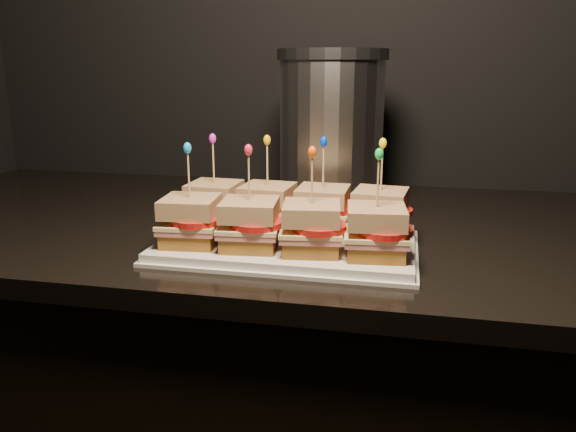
# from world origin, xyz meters

# --- Properties ---
(granite_slab) EXTENTS (2.44, 0.75, 0.03)m
(granite_slab) POSITION_xyz_m (-0.79, 1.64, 0.85)
(granite_slab) COLOR black
(granite_slab) RESTS_ON cabinet
(platter) EXTENTS (0.39, 0.24, 0.02)m
(platter) POSITION_xyz_m (-1.11, 1.47, 0.87)
(platter) COLOR white
(platter) RESTS_ON granite_slab
(platter_rim) EXTENTS (0.40, 0.26, 0.01)m
(platter_rim) POSITION_xyz_m (-1.11, 1.47, 0.87)
(platter_rim) COLOR white
(platter_rim) RESTS_ON granite_slab
(sandwich_0_bread_bot) EXTENTS (0.08, 0.08, 0.02)m
(sandwich_0_bread_bot) POSITION_xyz_m (-1.25, 1.52, 0.89)
(sandwich_0_bread_bot) COLOR #563916
(sandwich_0_bread_bot) RESTS_ON platter
(sandwich_0_ham) EXTENTS (0.09, 0.09, 0.01)m
(sandwich_0_ham) POSITION_xyz_m (-1.25, 1.52, 0.91)
(sandwich_0_ham) COLOR #B05E5C
(sandwich_0_ham) RESTS_ON sandwich_0_bread_bot
(sandwich_0_cheese) EXTENTS (0.09, 0.09, 0.01)m
(sandwich_0_cheese) POSITION_xyz_m (-1.25, 1.52, 0.91)
(sandwich_0_cheese) COLOR #EDD68E
(sandwich_0_cheese) RESTS_ON sandwich_0_ham
(sandwich_0_tomato) EXTENTS (0.08, 0.08, 0.01)m
(sandwich_0_tomato) POSITION_xyz_m (-1.24, 1.52, 0.92)
(sandwich_0_tomato) COLOR red
(sandwich_0_tomato) RESTS_ON sandwich_0_cheese
(sandwich_0_bread_top) EXTENTS (0.08, 0.08, 0.03)m
(sandwich_0_bread_top) POSITION_xyz_m (-1.25, 1.52, 0.94)
(sandwich_0_bread_top) COLOR #672C0D
(sandwich_0_bread_top) RESTS_ON sandwich_0_tomato
(sandwich_0_pick) EXTENTS (0.00, 0.00, 0.09)m
(sandwich_0_pick) POSITION_xyz_m (-1.25, 1.52, 0.98)
(sandwich_0_pick) COLOR tan
(sandwich_0_pick) RESTS_ON sandwich_0_bread_top
(sandwich_0_frill) EXTENTS (0.01, 0.01, 0.02)m
(sandwich_0_frill) POSITION_xyz_m (-1.25, 1.52, 1.03)
(sandwich_0_frill) COLOR #D41EC0
(sandwich_0_frill) RESTS_ON sandwich_0_pick
(sandwich_1_bread_bot) EXTENTS (0.09, 0.09, 0.02)m
(sandwich_1_bread_bot) POSITION_xyz_m (-1.16, 1.52, 0.89)
(sandwich_1_bread_bot) COLOR #563916
(sandwich_1_bread_bot) RESTS_ON platter
(sandwich_1_ham) EXTENTS (0.09, 0.09, 0.01)m
(sandwich_1_ham) POSITION_xyz_m (-1.16, 1.52, 0.91)
(sandwich_1_ham) COLOR #B05E5C
(sandwich_1_ham) RESTS_ON sandwich_1_bread_bot
(sandwich_1_cheese) EXTENTS (0.10, 0.09, 0.01)m
(sandwich_1_cheese) POSITION_xyz_m (-1.16, 1.52, 0.91)
(sandwich_1_cheese) COLOR #EDD68E
(sandwich_1_cheese) RESTS_ON sandwich_1_ham
(sandwich_1_tomato) EXTENTS (0.08, 0.08, 0.01)m
(sandwich_1_tomato) POSITION_xyz_m (-1.14, 1.52, 0.92)
(sandwich_1_tomato) COLOR red
(sandwich_1_tomato) RESTS_ON sandwich_1_cheese
(sandwich_1_bread_top) EXTENTS (0.09, 0.09, 0.03)m
(sandwich_1_bread_top) POSITION_xyz_m (-1.16, 1.52, 0.94)
(sandwich_1_bread_top) COLOR #672C0D
(sandwich_1_bread_top) RESTS_ON sandwich_1_tomato
(sandwich_1_pick) EXTENTS (0.00, 0.00, 0.09)m
(sandwich_1_pick) POSITION_xyz_m (-1.16, 1.52, 0.98)
(sandwich_1_pick) COLOR tan
(sandwich_1_pick) RESTS_ON sandwich_1_bread_top
(sandwich_1_frill) EXTENTS (0.01, 0.01, 0.02)m
(sandwich_1_frill) POSITION_xyz_m (-1.16, 1.52, 1.03)
(sandwich_1_frill) COLOR #ECAF08
(sandwich_1_frill) RESTS_ON sandwich_1_pick
(sandwich_2_bread_bot) EXTENTS (0.08, 0.08, 0.02)m
(sandwich_2_bread_bot) POSITION_xyz_m (-1.06, 1.52, 0.89)
(sandwich_2_bread_bot) COLOR #563916
(sandwich_2_bread_bot) RESTS_ON platter
(sandwich_2_ham) EXTENTS (0.09, 0.09, 0.01)m
(sandwich_2_ham) POSITION_xyz_m (-1.06, 1.52, 0.91)
(sandwich_2_ham) COLOR #B05E5C
(sandwich_2_ham) RESTS_ON sandwich_2_bread_bot
(sandwich_2_cheese) EXTENTS (0.09, 0.09, 0.01)m
(sandwich_2_cheese) POSITION_xyz_m (-1.06, 1.52, 0.91)
(sandwich_2_cheese) COLOR #EDD68E
(sandwich_2_cheese) RESTS_ON sandwich_2_ham
(sandwich_2_tomato) EXTENTS (0.08, 0.08, 0.01)m
(sandwich_2_tomato) POSITION_xyz_m (-1.05, 1.52, 0.92)
(sandwich_2_tomato) COLOR red
(sandwich_2_tomato) RESTS_ON sandwich_2_cheese
(sandwich_2_bread_top) EXTENTS (0.08, 0.08, 0.03)m
(sandwich_2_bread_top) POSITION_xyz_m (-1.06, 1.52, 0.94)
(sandwich_2_bread_top) COLOR #672C0D
(sandwich_2_bread_top) RESTS_ON sandwich_2_tomato
(sandwich_2_pick) EXTENTS (0.00, 0.00, 0.09)m
(sandwich_2_pick) POSITION_xyz_m (-1.06, 1.52, 0.98)
(sandwich_2_pick) COLOR tan
(sandwich_2_pick) RESTS_ON sandwich_2_bread_top
(sandwich_2_frill) EXTENTS (0.01, 0.01, 0.02)m
(sandwich_2_frill) POSITION_xyz_m (-1.06, 1.52, 1.03)
(sandwich_2_frill) COLOR #0331D5
(sandwich_2_frill) RESTS_ON sandwich_2_pick
(sandwich_3_bread_bot) EXTENTS (0.09, 0.09, 0.02)m
(sandwich_3_bread_bot) POSITION_xyz_m (-0.97, 1.52, 0.89)
(sandwich_3_bread_bot) COLOR #563916
(sandwich_3_bread_bot) RESTS_ON platter
(sandwich_3_ham) EXTENTS (0.10, 0.09, 0.01)m
(sandwich_3_ham) POSITION_xyz_m (-0.97, 1.52, 0.91)
(sandwich_3_ham) COLOR #B05E5C
(sandwich_3_ham) RESTS_ON sandwich_3_bread_bot
(sandwich_3_cheese) EXTENTS (0.10, 0.10, 0.01)m
(sandwich_3_cheese) POSITION_xyz_m (-0.97, 1.52, 0.91)
(sandwich_3_cheese) COLOR #EDD68E
(sandwich_3_cheese) RESTS_ON sandwich_3_ham
(sandwich_3_tomato) EXTENTS (0.08, 0.08, 0.01)m
(sandwich_3_tomato) POSITION_xyz_m (-0.96, 1.52, 0.92)
(sandwich_3_tomato) COLOR red
(sandwich_3_tomato) RESTS_ON sandwich_3_cheese
(sandwich_3_bread_top) EXTENTS (0.09, 0.09, 0.03)m
(sandwich_3_bread_top) POSITION_xyz_m (-0.97, 1.52, 0.94)
(sandwich_3_bread_top) COLOR #672C0D
(sandwich_3_bread_top) RESTS_ON sandwich_3_tomato
(sandwich_3_pick) EXTENTS (0.00, 0.00, 0.09)m
(sandwich_3_pick) POSITION_xyz_m (-0.97, 1.52, 0.98)
(sandwich_3_pick) COLOR tan
(sandwich_3_pick) RESTS_ON sandwich_3_bread_top
(sandwich_3_frill) EXTENTS (0.01, 0.01, 0.02)m
(sandwich_3_frill) POSITION_xyz_m (-0.97, 1.52, 1.03)
(sandwich_3_frill) COLOR yellow
(sandwich_3_frill) RESTS_ON sandwich_3_pick
(sandwich_4_bread_bot) EXTENTS (0.09, 0.09, 0.02)m
(sandwich_4_bread_bot) POSITION_xyz_m (-1.25, 1.41, 0.89)
(sandwich_4_bread_bot) COLOR #563916
(sandwich_4_bread_bot) RESTS_ON platter
(sandwich_4_ham) EXTENTS (0.09, 0.09, 0.01)m
(sandwich_4_ham) POSITION_xyz_m (-1.25, 1.41, 0.91)
(sandwich_4_ham) COLOR #B05E5C
(sandwich_4_ham) RESTS_ON sandwich_4_bread_bot
(sandwich_4_cheese) EXTENTS (0.10, 0.09, 0.01)m
(sandwich_4_cheese) POSITION_xyz_m (-1.25, 1.41, 0.91)
(sandwich_4_cheese) COLOR #EDD68E
(sandwich_4_cheese) RESTS_ON sandwich_4_ham
(sandwich_4_tomato) EXTENTS (0.08, 0.08, 0.01)m
(sandwich_4_tomato) POSITION_xyz_m (-1.24, 1.40, 0.92)
(sandwich_4_tomato) COLOR red
(sandwich_4_tomato) RESTS_ON sandwich_4_cheese
(sandwich_4_bread_top) EXTENTS (0.09, 0.09, 0.03)m
(sandwich_4_bread_top) POSITION_xyz_m (-1.25, 1.41, 0.94)
(sandwich_4_bread_top) COLOR #672C0D
(sandwich_4_bread_top) RESTS_ON sandwich_4_tomato
(sandwich_4_pick) EXTENTS (0.00, 0.00, 0.09)m
(sandwich_4_pick) POSITION_xyz_m (-1.25, 1.41, 0.98)
(sandwich_4_pick) COLOR tan
(sandwich_4_pick) RESTS_ON sandwich_4_bread_top
(sandwich_4_frill) EXTENTS (0.01, 0.01, 0.02)m
(sandwich_4_frill) POSITION_xyz_m (-1.25, 1.41, 1.03)
(sandwich_4_frill) COLOR #1398C3
(sandwich_4_frill) RESTS_ON sandwich_4_pick
(sandwich_5_bread_bot) EXTENTS (0.09, 0.09, 0.02)m
(sandwich_5_bread_bot) POSITION_xyz_m (-1.16, 1.41, 0.89)
(sandwich_5_bread_bot) COLOR #563916
(sandwich_5_bread_bot) RESTS_ON platter
(sandwich_5_ham) EXTENTS (0.10, 0.09, 0.01)m
(sandwich_5_ham) POSITION_xyz_m (-1.16, 1.41, 0.91)
(sandwich_5_ham) COLOR #B05E5C
(sandwich_5_ham) RESTS_ON sandwich_5_bread_bot
(sandwich_5_cheese) EXTENTS (0.10, 0.09, 0.01)m
(sandwich_5_cheese) POSITION_xyz_m (-1.16, 1.41, 0.91)
(sandwich_5_cheese) COLOR #EDD68E
(sandwich_5_cheese) RESTS_ON sandwich_5_ham
(sandwich_5_tomato) EXTENTS (0.08, 0.08, 0.01)m
(sandwich_5_tomato) POSITION_xyz_m (-1.14, 1.40, 0.92)
(sandwich_5_tomato) COLOR red
(sandwich_5_tomato) RESTS_ON sandwich_5_cheese
(sandwich_5_bread_top) EXTENTS (0.09, 0.09, 0.03)m
(sandwich_5_bread_top) POSITION_xyz_m (-1.16, 1.41, 0.94)
(sandwich_5_bread_top) COLOR #672C0D
(sandwich_5_bread_top) RESTS_ON sandwich_5_tomato
(sandwich_5_pick) EXTENTS (0.00, 0.00, 0.09)m
(sandwich_5_pick) POSITION_xyz_m (-1.16, 1.41, 0.98)
(sandwich_5_pick) COLOR tan
(sandwich_5_pick) RESTS_ON sandwich_5_bread_top
(sandwich_5_frill) EXTENTS (0.01, 0.01, 0.02)m
(sandwich_5_frill) POSITION_xyz_m (-1.16, 1.41, 1.03)
(sandwich_5_frill) COLOR red
(sandwich_5_frill) RESTS_ON sandwich_5_pick
(sandwich_6_bread_bot) EXTENTS (0.09, 0.09, 0.02)m
(sandwich_6_bread_bot) POSITION_xyz_m (-1.06, 1.41, 0.89)
(sandwich_6_bread_bot) COLOR #563916
(sandwich_6_bread_bot) RESTS_ON platter
(sandwich_6_ham) EXTENTS (0.10, 0.10, 0.01)m
(sandwich_6_ham) POSITION_xyz_m (-1.06, 1.41, 0.91)
(sandwich_6_ham) COLOR #B05E5C
(sandwich_6_ham) RESTS_ON sandwich_6_bread_bot
(sandwich_6_cheese) EXTENTS (0.10, 0.10, 0.01)m
(sandwich_6_cheese) POSITION_xyz_m (-1.06, 1.41, 0.91)
(sandwich_6_cheese) COLOR #EDD68E
(sandwich_6_cheese) RESTS_ON sandwich_6_ham
(sandwich_6_tomato) EXTENTS (0.08, 0.08, 0.01)m
(sandwich_6_tomato) POSITION_xyz_m (-1.05, 1.40, 0.92)
(sandwich_6_tomato) COLOR red
(sandwich_6_tomato) RESTS_ON sandwich_6_cheese
(sandwich_6_bread_top) EXTENTS (0.09, 0.09, 0.03)m
(sandwich_6_bread_top) POSITION_xyz_m (-1.06, 1.41, 0.94)
(sandwich_6_bread_top) COLOR #672C0D
(sandwich_6_bread_top) RESTS_ON sandwich_6_tomato
(sandwich_6_pick) EXTENTS (0.00, 0.00, 0.09)m
(sandwich_6_pick) POSITION_xyz_m (-1.06, 1.41, 0.98)
(sandwich_6_pick) COLOR tan
(sandwich_6_pick) RESTS_ON sandwich_6_bread_top
(sandwich_6_frill) EXTENTS (0.01, 0.01, 0.02)m
(sandwich_6_frill) POSITION_xyz_m (-1.06, 1.41, 1.03)
(sandwich_6_frill) COLOR #F64E0B
(sandwich_6_frill) RESTS_ON sandwich_6_pick
(sandwich_7_bread_bot) EXTENTS (0.09, 0.09, 0.02)m
(sandwich_7_bread_bot) POSITION_xyz_m (-0.97, 1.41, 0.89)
(sandwich_7_bread_bot) COLOR #563916
(sandwich_7_bread_bot) RESTS_ON platter
(sandwich_7_ham) EXTENTS (0.10, 0.09, 0.01)m
(sandwich_7_ham) POSITION_xyz_m (-0.97, 1.41, 0.91)
(sandwich_7_ham) COLOR #B05E5C
(sandwich_7_ham) RESTS_ON sandwich_7_bread_bot
(sandwich_7_cheese) EXTENTS (0.10, 0.10, 0.01)m
(sandwich_7_cheese) POSITION_xyz_m (-0.97, 1.41, 0.91)
(sandwich_7_cheese) COLOR #EDD68E
(sandwich_7_cheese) RESTS_ON sandwich_7_ham
(sandwich_7_tomato) EXTENTS (0.08, 0.08, 0.01)m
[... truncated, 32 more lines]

